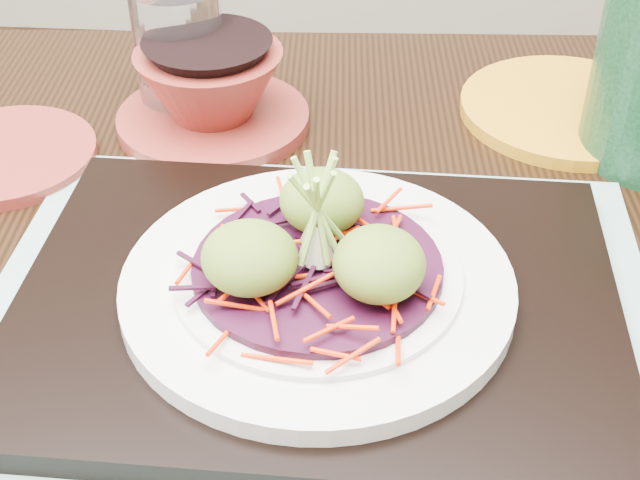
# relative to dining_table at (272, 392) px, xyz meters

# --- Properties ---
(dining_table) EXTENTS (1.25, 0.87, 0.75)m
(dining_table) POSITION_rel_dining_table_xyz_m (0.00, 0.00, 0.00)
(dining_table) COLOR black
(dining_table) RESTS_ON ground
(placemat) EXTENTS (0.44, 0.35, 0.00)m
(placemat) POSITION_rel_dining_table_xyz_m (0.04, -0.02, 0.10)
(placemat) COLOR gray
(placemat) RESTS_ON dining_table
(serving_tray) EXTENTS (0.38, 0.29, 0.02)m
(serving_tray) POSITION_rel_dining_table_xyz_m (0.04, -0.02, 0.11)
(serving_tray) COLOR black
(serving_tray) RESTS_ON placemat
(white_plate) EXTENTS (0.24, 0.24, 0.02)m
(white_plate) POSITION_rel_dining_table_xyz_m (0.04, -0.02, 0.13)
(white_plate) COLOR silver
(white_plate) RESTS_ON serving_tray
(cabbage_bed) EXTENTS (0.15, 0.15, 0.01)m
(cabbage_bed) POSITION_rel_dining_table_xyz_m (0.04, -0.02, 0.14)
(cabbage_bed) COLOR #320A1E
(cabbage_bed) RESTS_ON white_plate
(carrot_julienne) EXTENTS (0.19, 0.19, 0.01)m
(carrot_julienne) POSITION_rel_dining_table_xyz_m (0.04, -0.02, 0.15)
(carrot_julienne) COLOR red
(carrot_julienne) RESTS_ON cabbage_bed
(guacamole_scoops) EXTENTS (0.13, 0.12, 0.04)m
(guacamole_scoops) POSITION_rel_dining_table_xyz_m (0.04, -0.02, 0.16)
(guacamole_scoops) COLOR #527021
(guacamole_scoops) RESTS_ON cabbage_bed
(scallion_garnish) EXTENTS (0.06, 0.06, 0.08)m
(scallion_garnish) POSITION_rel_dining_table_xyz_m (0.04, -0.02, 0.18)
(scallion_garnish) COLOR #94C64F
(scallion_garnish) RESTS_ON cabbage_bed
(terracotta_side_plate) EXTENTS (0.15, 0.15, 0.01)m
(terracotta_side_plate) POSITION_rel_dining_table_xyz_m (-0.23, 0.14, 0.10)
(terracotta_side_plate) COLOR maroon
(terracotta_side_plate) RESTS_ON dining_table
(water_glass) EXTENTS (0.08, 0.08, 0.11)m
(water_glass) POSITION_rel_dining_table_xyz_m (-0.10, 0.24, 0.15)
(water_glass) COLOR white
(water_glass) RESTS_ON dining_table
(terracotta_bowl_set) EXTENTS (0.21, 0.21, 0.07)m
(terracotta_bowl_set) POSITION_rel_dining_table_xyz_m (-0.07, 0.21, 0.13)
(terracotta_bowl_set) COLOR maroon
(terracotta_bowl_set) RESTS_ON dining_table
(yellow_plate) EXTENTS (0.20, 0.20, 0.01)m
(yellow_plate) POSITION_rel_dining_table_xyz_m (0.23, 0.25, 0.10)
(yellow_plate) COLOR #B37713
(yellow_plate) RESTS_ON dining_table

